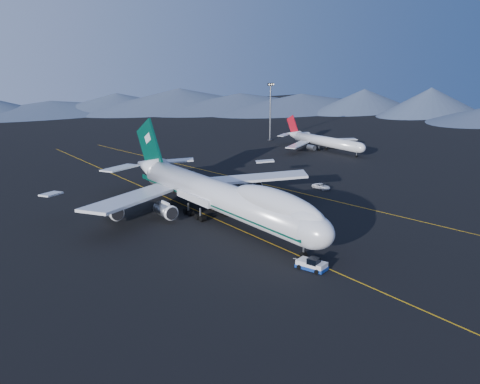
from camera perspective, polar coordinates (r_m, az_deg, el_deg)
ground at (r=116.89m, az=-2.13°, el=-3.12°), size 500.00×500.00×0.00m
taxiway_line_main at (r=116.89m, az=-2.13°, el=-3.11°), size 0.25×220.00×0.01m
taxiway_line_side at (r=142.31m, az=5.59°, el=0.11°), size 28.08×198.09×0.01m
boeing_747 at (r=115.26m, az=-2.17°, el=-0.36°), size 59.62×72.43×19.37m
pushback_tug at (r=92.44m, az=7.65°, el=-7.76°), size 4.07×5.73×2.27m
second_jet at (r=201.51m, az=8.91°, el=5.38°), size 35.83×40.48×11.52m
service_van at (r=145.28m, az=8.66°, el=0.61°), size 2.72×5.31×1.44m
floodlight_mast at (r=221.43m, az=3.25°, el=8.55°), size 2.89×2.17×23.37m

